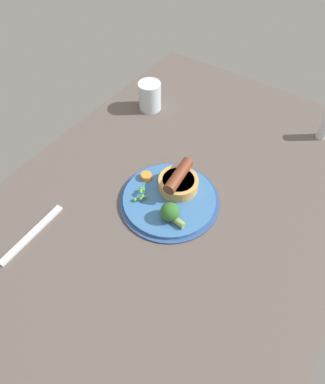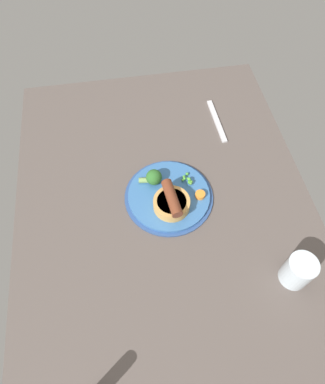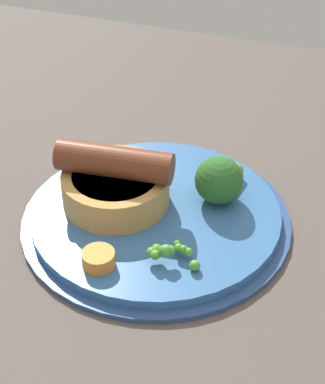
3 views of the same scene
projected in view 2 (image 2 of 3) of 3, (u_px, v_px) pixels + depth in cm
name	position (u px, v px, depth cm)	size (l,w,h in cm)	color
dining_table	(166.00, 213.00, 92.93)	(110.00, 80.00, 3.00)	#564C47
dinner_plate	(169.00, 196.00, 93.34)	(24.23, 24.23, 1.40)	#2D4C84
sausage_pudding	(172.00, 202.00, 88.81)	(10.56, 9.66, 5.76)	tan
pea_pile	(188.00, 179.00, 94.01)	(4.47, 2.93, 1.86)	#4B942D
broccoli_floret_near	(153.00, 177.00, 93.10)	(4.38, 6.47, 4.38)	#2D6628
carrot_slice_3	(200.00, 195.00, 91.79)	(2.69, 2.69, 1.30)	orange
fork	(217.00, 121.00, 108.71)	(18.00, 1.60, 0.60)	silver
drinking_glass	(298.00, 271.00, 78.21)	(6.77, 6.77, 8.53)	silver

